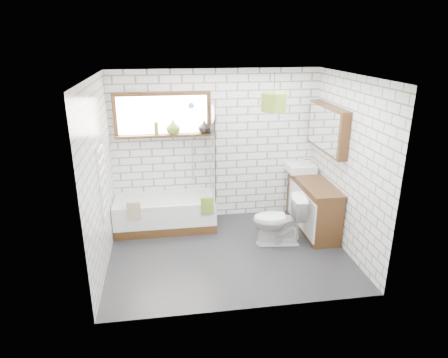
{
  "coord_description": "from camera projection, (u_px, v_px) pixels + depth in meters",
  "views": [
    {
      "loc": [
        -0.85,
        -5.05,
        2.97
      ],
      "look_at": [
        -0.03,
        0.25,
        1.05
      ],
      "focal_mm": 32.0,
      "sensor_mm": 36.0,
      "label": 1
    }
  ],
  "objects": [
    {
      "name": "shower_screen",
      "position": [
        212.0,
        151.0,
        6.26
      ],
      "size": [
        0.02,
        0.72,
        1.5
      ],
      "primitive_type": "cube",
      "color": "white",
      "rests_on": "bathtub"
    },
    {
      "name": "shower_riser",
      "position": [
        192.0,
        142.0,
        6.48
      ],
      "size": [
        0.02,
        0.02,
        1.3
      ],
      "primitive_type": "cylinder",
      "color": "silver",
      "rests_on": "wall_back"
    },
    {
      "name": "mirror_cabinet",
      "position": [
        328.0,
        128.0,
        6.05
      ],
      "size": [
        0.16,
        1.2,
        0.7
      ],
      "primitive_type": "cube",
      "color": "#39200F",
      "rests_on": "wall_right"
    },
    {
      "name": "pendant",
      "position": [
        274.0,
        102.0,
        5.58
      ],
      "size": [
        0.35,
        0.35,
        0.26
      ],
      "primitive_type": "cylinder",
      "color": "olive",
      "rests_on": "ceiling"
    },
    {
      "name": "basin",
      "position": [
        301.0,
        168.0,
        6.72
      ],
      "size": [
        0.45,
        0.39,
        0.13
      ],
      "primitive_type": "cube",
      "color": "white",
      "rests_on": "vanity"
    },
    {
      "name": "ceiling",
      "position": [
        229.0,
        76.0,
        4.97
      ],
      "size": [
        3.4,
        2.6,
        0.01
      ],
      "primitive_type": "cube",
      "color": "white",
      "rests_on": "ground"
    },
    {
      "name": "towel_green",
      "position": [
        207.0,
        206.0,
        6.17
      ],
      "size": [
        0.2,
        0.05,
        0.27
      ],
      "primitive_type": "cube",
      "color": "olive",
      "rests_on": "bathtub"
    },
    {
      "name": "towel_radiator",
      "position": [
        103.0,
        181.0,
        5.18
      ],
      "size": [
        0.06,
        0.52,
        1.0
      ],
      "primitive_type": "cube",
      "color": "white",
      "rests_on": "wall_left"
    },
    {
      "name": "vanity",
      "position": [
        313.0,
        205.0,
        6.43
      ],
      "size": [
        0.46,
        1.42,
        0.81
      ],
      "primitive_type": "cube",
      "color": "#39200F",
      "rests_on": "floor"
    },
    {
      "name": "bathtub",
      "position": [
        165.0,
        213.0,
        6.48
      ],
      "size": [
        1.6,
        0.71,
        0.52
      ],
      "primitive_type": "cube",
      "color": "white",
      "rests_on": "floor"
    },
    {
      "name": "window",
      "position": [
        163.0,
        115.0,
        6.26
      ],
      "size": [
        1.52,
        0.16,
        0.68
      ],
      "primitive_type": "cube",
      "color": "#39200F",
      "rests_on": "wall_back"
    },
    {
      "name": "wall_right",
      "position": [
        348.0,
        165.0,
        5.64
      ],
      "size": [
        0.01,
        2.6,
        2.5
      ],
      "primitive_type": "cube",
      "color": "white",
      "rests_on": "ground"
    },
    {
      "name": "toilet",
      "position": [
        279.0,
        220.0,
        5.95
      ],
      "size": [
        0.51,
        0.8,
        0.77
      ],
      "primitive_type": "imported",
      "rotation": [
        0.0,
        0.0,
        -1.68
      ],
      "color": "white",
      "rests_on": "floor"
    },
    {
      "name": "tap",
      "position": [
        310.0,
        164.0,
        6.73
      ],
      "size": [
        0.03,
        0.03,
        0.16
      ],
      "primitive_type": "cylinder",
      "rotation": [
        0.0,
        0.0,
        -0.0
      ],
      "color": "silver",
      "rests_on": "vanity"
    },
    {
      "name": "floor",
      "position": [
        229.0,
        252.0,
        5.82
      ],
      "size": [
        3.4,
        2.6,
        0.01
      ],
      "primitive_type": "cube",
      "color": "black",
      "rests_on": "ground"
    },
    {
      "name": "vase_olive",
      "position": [
        173.0,
        128.0,
        6.33
      ],
      "size": [
        0.29,
        0.29,
        0.23
      ],
      "primitive_type": "imported",
      "rotation": [
        0.0,
        0.0,
        0.41
      ],
      "color": "olive",
      "rests_on": "window"
    },
    {
      "name": "bottle",
      "position": [
        156.0,
        130.0,
        6.29
      ],
      "size": [
        0.07,
        0.07,
        0.2
      ],
      "primitive_type": "cylinder",
      "rotation": [
        0.0,
        0.0,
        -0.07
      ],
      "color": "olive",
      "rests_on": "window"
    },
    {
      "name": "vase_dark",
      "position": [
        204.0,
        128.0,
        6.4
      ],
      "size": [
        0.26,
        0.26,
        0.21
      ],
      "primitive_type": "imported",
      "rotation": [
        0.0,
        0.0,
        -0.38
      ],
      "color": "black",
      "rests_on": "window"
    },
    {
      "name": "towel_beige",
      "position": [
        134.0,
        210.0,
        6.01
      ],
      "size": [
        0.21,
        0.05,
        0.27
      ],
      "primitive_type": "cube",
      "color": "tan",
      "rests_on": "bathtub"
    },
    {
      "name": "wall_left",
      "position": [
        99.0,
        177.0,
        5.15
      ],
      "size": [
        0.01,
        2.6,
        2.5
      ],
      "primitive_type": "cube",
      "color": "white",
      "rests_on": "ground"
    },
    {
      "name": "wall_front",
      "position": [
        249.0,
        210.0,
        4.18
      ],
      "size": [
        3.4,
        0.01,
        2.5
      ],
      "primitive_type": "cube",
      "color": "white",
      "rests_on": "ground"
    },
    {
      "name": "wall_back",
      "position": [
        216.0,
        146.0,
        6.61
      ],
      "size": [
        3.4,
        0.01,
        2.5
      ],
      "primitive_type": "cube",
      "color": "white",
      "rests_on": "ground"
    }
  ]
}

